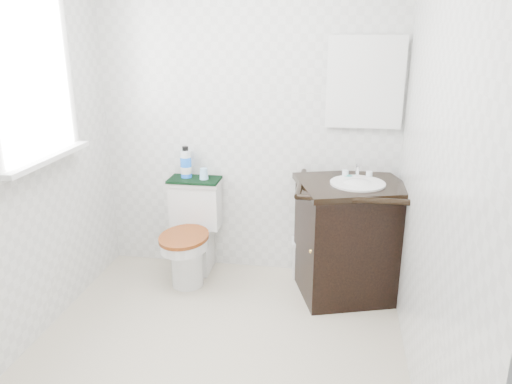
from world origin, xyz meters
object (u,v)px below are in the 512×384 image
(toilet, at_px, (192,236))
(vanity, at_px, (350,236))
(mouthwash_bottle, at_px, (186,163))
(cup, at_px, (204,174))
(trash_bin, at_px, (305,258))

(toilet, distance_m, vanity, 1.16)
(mouthwash_bottle, xyz_separation_m, cup, (0.14, -0.03, -0.07))
(mouthwash_bottle, bearing_deg, trash_bin, -0.97)
(toilet, relative_size, vanity, 0.78)
(toilet, relative_size, mouthwash_bottle, 3.04)
(toilet, distance_m, mouthwash_bottle, 0.55)
(toilet, relative_size, trash_bin, 2.46)
(trash_bin, height_order, cup, cup)
(mouthwash_bottle, bearing_deg, toilet, -64.62)
(trash_bin, bearing_deg, vanity, -31.84)
(vanity, bearing_deg, cup, 170.23)
(toilet, distance_m, cup, 0.48)
(toilet, xyz_separation_m, cup, (0.07, 0.12, 0.46))
(trash_bin, relative_size, mouthwash_bottle, 1.24)
(toilet, distance_m, trash_bin, 0.87)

